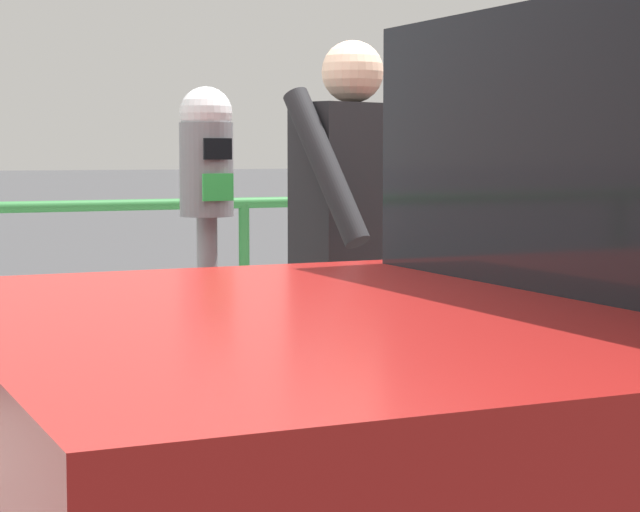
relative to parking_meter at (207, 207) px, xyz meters
The scene contains 4 objects.
sidewalk_curb 1.61m from the parking_meter, 94.64° to the left, with size 36.00×3.20×0.13m, color gray.
parking_meter is the anchor object (origin of this frame).
pedestrian_at_meter 0.65m from the parking_meter, 14.17° to the left, with size 0.60×0.60×1.70m.
background_railing 2.48m from the parking_meter, 92.08° to the left, with size 24.06×0.06×1.04m.
Camera 1 is at (-1.14, -3.31, 1.43)m, focal length 66.86 mm.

